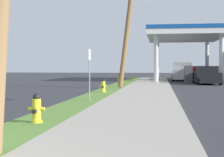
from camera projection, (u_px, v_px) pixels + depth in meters
fire_hydrant_nearest at (37, 110)px, 8.69m from camera, size 0.42×0.38×0.74m
fire_hydrant_second at (103, 86)px, 18.99m from camera, size 0.42×0.38×0.74m
fire_hydrant_third at (120, 80)px, 27.69m from camera, size 0.42×0.37×0.74m
utility_pole_midground at (128, 21)px, 23.57m from camera, size 1.84×1.29×8.86m
street_sign_post at (89, 64)px, 14.15m from camera, size 0.05×0.36×2.12m
car_red_by_near_pump at (195, 73)px, 43.85m from camera, size 1.97×4.51×1.57m
car_black_by_far_pump at (206, 76)px, 30.04m from camera, size 2.10×4.57×1.57m
truck_silver_at_forecourt at (182, 72)px, 37.41m from camera, size 2.42×5.51×1.97m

